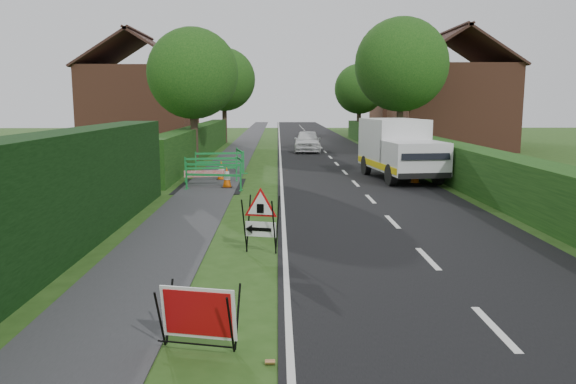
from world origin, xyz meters
name	(u,v)px	position (x,y,z in m)	size (l,w,h in m)	color
ground	(305,275)	(0.00, 0.00, 0.00)	(120.00, 120.00, 0.00)	#244513
road_surface	(315,142)	(2.50, 35.00, 0.00)	(6.00, 90.00, 0.02)	black
footpath	(246,142)	(-3.00, 35.00, 0.01)	(2.00, 90.00, 0.02)	#2D2D30
hedge_west_near	(28,277)	(-5.00, 0.00, 0.00)	(1.10, 18.00, 2.50)	black
hedge_west_far	(198,158)	(-5.00, 22.00, 0.00)	(1.00, 24.00, 1.80)	#14380F
hedge_east	(428,170)	(6.50, 16.00, 0.00)	(1.20, 50.00, 1.50)	#14380F
house_west	(142,105)	(-10.00, 30.00, 2.90)	(7.50, 7.40, 7.88)	brown
house_east_a	(449,106)	(11.00, 28.00, 2.90)	(7.50, 7.40, 7.88)	brown
house_east_b	(414,105)	(12.00, 42.00, 2.90)	(7.50, 7.40, 7.88)	brown
tree_nw	(193,74)	(-4.60, 18.00, 4.48)	(4.40, 4.40, 6.70)	#2D2116
tree_ne	(401,65)	(6.40, 22.00, 5.17)	(5.20, 5.20, 7.79)	#2D2116
tree_fw	(224,80)	(-4.60, 34.00, 4.83)	(4.80, 4.80, 7.24)	#2D2116
tree_fe	(359,89)	(6.40, 38.00, 4.22)	(4.20, 4.20, 6.33)	#2D2116
red_rect_sign	(198,314)	(-1.50, -3.07, 0.47)	(1.06, 0.78, 0.82)	black
triangle_sign	(259,216)	(-0.89, 1.50, 0.81)	(0.96, 0.96, 1.16)	black
works_van	(399,148)	(4.44, 12.93, 1.29)	(2.73, 5.54, 2.43)	silver
traffic_cone_0	(415,173)	(4.81, 11.60, 0.39)	(0.38, 0.38, 0.79)	black
traffic_cone_1	(408,167)	(5.07, 13.93, 0.39)	(0.38, 0.38, 0.79)	black
traffic_cone_2	(400,161)	(5.19, 16.15, 0.39)	(0.38, 0.38, 0.79)	black
traffic_cone_3	(227,177)	(-2.36, 10.59, 0.39)	(0.38, 0.38, 0.79)	black
traffic_cone_4	(221,170)	(-2.78, 12.76, 0.39)	(0.38, 0.38, 0.79)	black
ped_barrier_0	(213,173)	(-2.79, 10.04, 0.63)	(2.09, 0.71, 1.00)	#178136
ped_barrier_1	(211,166)	(-3.13, 12.21, 0.63)	(2.09, 0.69, 1.00)	#178136
ped_barrier_2	(219,160)	(-3.05, 14.51, 0.63)	(2.09, 0.63, 1.00)	#178136
ped_barrier_3	(240,157)	(-2.21, 15.66, 0.63)	(0.78, 2.09, 1.00)	#178136
redwhite_plank	(205,186)	(-3.26, 11.20, 0.00)	(1.50, 0.04, 0.25)	red
litter_can	(270,365)	(-0.59, -3.50, 0.00)	(0.07, 0.07, 0.12)	#BF7F4C
hatchback_car	(308,141)	(1.40, 25.74, 0.68)	(1.62, 4.02, 1.37)	white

